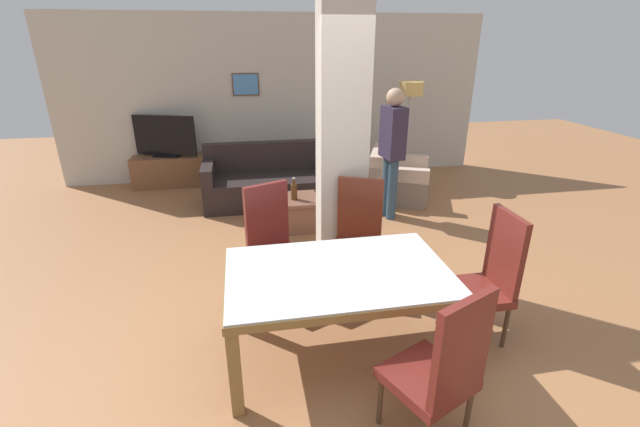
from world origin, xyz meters
TOP-DOWN VIEW (x-y plane):
  - ground_plane at (0.00, 0.00)m, footprint 18.00×18.00m
  - back_wall at (-0.00, 4.82)m, footprint 7.20×0.09m
  - divider_pillar at (0.33, 1.36)m, footprint 0.47×0.31m
  - dining_table at (0.00, 0.00)m, footprint 1.65×1.05m
  - dining_chair_near_right at (0.41, -0.90)m, footprint 0.61×0.61m
  - dining_chair_far_left at (-0.41, 0.95)m, footprint 0.60×0.60m
  - dining_chair_far_right at (0.41, 0.95)m, footprint 0.60×0.60m
  - dining_chair_head_right at (1.23, 0.00)m, footprint 0.46×0.46m
  - sofa at (-0.18, 3.48)m, footprint 2.08×0.87m
  - armchair at (1.67, 3.28)m, footprint 1.14×1.18m
  - coffee_table at (-0.11, 2.44)m, footprint 0.78×0.56m
  - bottle at (-0.03, 2.39)m, footprint 0.08×0.08m
  - tv_stand at (-1.86, 4.54)m, footprint 1.17×0.40m
  - tv_screen at (-1.86, 4.54)m, footprint 0.99×0.38m
  - floor_lamp at (2.14, 4.17)m, footprint 0.40×0.40m
  - standing_person at (1.31, 2.60)m, footprint 0.26×0.40m

SIDE VIEW (x-z plane):
  - ground_plane at x=0.00m, z-range 0.00..0.00m
  - coffee_table at x=-0.11m, z-range 0.01..0.42m
  - tv_stand at x=-1.86m, z-range 0.00..0.50m
  - armchair at x=1.67m, z-range -0.11..0.65m
  - sofa at x=-0.18m, z-range -0.13..0.72m
  - bottle at x=-0.03m, z-range 0.38..0.67m
  - dining_chair_near_right at x=0.41m, z-range 0.02..1.11m
  - dining_chair_far_left at x=-0.41m, z-range 0.02..1.11m
  - dining_chair_far_right at x=0.41m, z-range 0.02..1.11m
  - dining_chair_head_right at x=1.23m, z-range 0.02..1.11m
  - dining_table at x=0.00m, z-range 0.23..0.97m
  - tv_screen at x=-1.86m, z-range 0.50..1.17m
  - standing_person at x=1.31m, z-range 0.14..1.88m
  - divider_pillar at x=0.33m, z-range 0.00..2.70m
  - back_wall at x=0.00m, z-range 0.00..2.70m
  - floor_lamp at x=2.14m, z-range 0.58..2.24m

